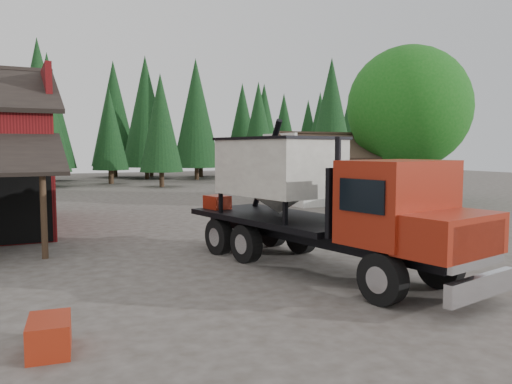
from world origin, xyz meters
name	(u,v)px	position (x,y,z in m)	size (l,w,h in m)	color
ground	(231,255)	(0.00, 0.00, 0.00)	(120.00, 120.00, 0.00)	#433D35
farmhouse	(331,176)	(13.00, 13.00, 1.67)	(8.60, 6.42, 4.65)	silver
deciduous_tree	(409,112)	(17.01, 9.97, 5.91)	(8.00, 8.00, 10.20)	#382619
conifer_backdrop	(78,181)	(0.00, 42.00, 0.00)	(76.00, 16.00, 16.00)	black
near_pine_b	(161,123)	(6.00, 30.00, 5.89)	(3.96, 3.96, 10.40)	#382619
near_pine_c	(331,114)	(22.00, 26.00, 6.89)	(4.84, 4.84, 12.40)	#382619
near_pine_d	(39,105)	(-4.00, 34.00, 7.39)	(5.28, 5.28, 13.40)	#382619
feed_truck	(317,198)	(1.48, -2.97, 2.11)	(4.50, 10.32, 4.52)	black
silver_car	(398,196)	(14.00, 7.46, 0.77)	(2.54, 5.52, 1.53)	#AEB0B6
equip_box	(49,336)	(-6.00, -5.97, 0.30)	(0.70, 1.10, 0.60)	maroon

